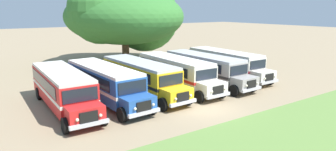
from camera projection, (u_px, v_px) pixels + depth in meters
name	position (u px, v px, depth m)	size (l,w,h in m)	color
ground_plane	(206.00, 109.00, 22.00)	(220.00, 220.00, 0.00)	#937F60
foreground_grass_strip	(303.00, 149.00, 15.71)	(80.00, 10.07, 0.01)	olive
parked_bus_slot_0	(63.00, 87.00, 21.89)	(2.80, 10.85, 2.82)	red
parked_bus_slot_1	(105.00, 82.00, 23.59)	(3.18, 10.91, 2.82)	#23519E
parked_bus_slot_2	(141.00, 76.00, 25.69)	(3.10, 10.89, 2.82)	yellow
parked_bus_slot_3	(176.00, 71.00, 27.67)	(2.75, 10.85, 2.82)	silver
parked_bus_slot_4	(205.00, 68.00, 29.33)	(2.96, 10.88, 2.82)	#9E9993
parked_bus_slot_5	(226.00, 63.00, 31.98)	(2.77, 10.85, 2.82)	silver
broad_shade_tree	(125.00, 16.00, 39.53)	(16.47, 17.08, 11.06)	brown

